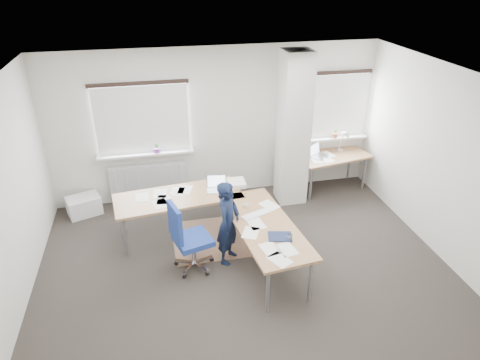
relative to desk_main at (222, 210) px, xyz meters
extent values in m
plane|color=#292621|center=(0.23, -0.67, -0.69)|extent=(6.00, 6.00, 0.00)
cube|color=beige|center=(0.23, 1.83, 0.71)|extent=(6.00, 0.04, 2.80)
cube|color=beige|center=(0.23, -3.17, 0.71)|extent=(6.00, 0.04, 2.80)
cube|color=beige|center=(-2.77, -0.67, 0.71)|extent=(0.04, 5.00, 2.80)
cube|color=beige|center=(3.23, -0.67, 0.71)|extent=(0.04, 5.00, 2.80)
cube|color=white|center=(0.23, -0.67, 2.11)|extent=(6.00, 5.00, 0.04)
cube|color=beige|center=(1.53, 1.28, 0.70)|extent=(0.50, 0.50, 2.78)
cube|color=white|center=(-1.07, 1.80, 0.91)|extent=(1.60, 0.04, 1.20)
cube|color=white|center=(-1.07, 1.76, 0.91)|extent=(1.60, 0.02, 1.20)
cube|color=white|center=(-1.07, 1.73, 0.29)|extent=(1.70, 0.20, 0.04)
cube|color=white|center=(2.53, 1.80, 0.91)|extent=(1.20, 0.04, 1.20)
cube|color=white|center=(2.53, 1.76, 0.91)|extent=(1.20, 0.02, 1.20)
cube|color=white|center=(2.53, 1.73, 0.29)|extent=(1.30, 0.20, 0.04)
cube|color=silver|center=(-1.07, 1.75, -0.24)|extent=(1.40, 0.10, 0.60)
cylinder|color=#763E8A|center=(-0.87, 1.71, 0.35)|extent=(0.12, 0.12, 0.08)
imported|color=#295923|center=(-0.87, 1.71, 0.39)|extent=(0.09, 0.06, 0.17)
cylinder|color=#98543A|center=(2.53, 1.71, 0.35)|extent=(0.12, 0.12, 0.08)
imported|color=#295923|center=(2.53, 1.71, 0.39)|extent=(0.09, 0.07, 0.17)
cube|color=brown|center=(-0.03, 0.27, -0.69)|extent=(1.45, 1.23, 0.01)
cube|color=white|center=(-2.24, 1.53, -0.53)|extent=(0.66, 0.56, 0.33)
cube|color=brown|center=(-0.61, 0.52, 0.02)|extent=(2.08, 1.03, 0.04)
cube|color=brown|center=(0.52, -0.55, 0.02)|extent=(1.03, 2.08, 0.04)
cylinder|color=#939298|center=(-1.47, 0.12, -0.35)|extent=(0.05, 0.05, 0.69)
cylinder|color=#939298|center=(-1.54, 0.72, -0.35)|extent=(0.05, 0.05, 0.69)
cylinder|color=#939298|center=(0.25, 0.92, -0.35)|extent=(0.05, 0.05, 0.69)
cylinder|color=#939298|center=(0.32, -1.48, -0.35)|extent=(0.05, 0.05, 0.69)
cylinder|color=#939298|center=(0.92, -1.41, -0.35)|extent=(0.05, 0.05, 0.69)
cylinder|color=#939298|center=(0.71, 0.37, -0.35)|extent=(0.05, 0.05, 0.69)
cube|color=#B7B7BC|center=(0.02, 0.56, 0.05)|extent=(0.36, 0.27, 0.01)
cube|color=#B7B7BC|center=(0.04, 0.67, 0.16)|extent=(0.33, 0.09, 0.22)
cube|color=silver|center=(0.04, 0.67, 0.16)|extent=(0.29, 0.07, 0.19)
cube|color=white|center=(0.46, -0.30, 0.05)|extent=(0.46, 0.28, 0.02)
cube|color=#16203D|center=(0.64, -0.91, 0.05)|extent=(0.37, 0.31, 0.01)
cube|color=white|center=(0.29, 0.69, 0.07)|extent=(0.46, 0.34, 0.07)
imported|color=white|center=(0.35, -0.06, 0.07)|extent=(0.08, 0.08, 0.07)
cylinder|color=silver|center=(0.74, -1.02, 0.09)|extent=(0.07, 0.07, 0.10)
cube|color=brown|center=(2.44, 1.48, 0.02)|extent=(1.50, 0.93, 0.04)
cylinder|color=#939298|center=(1.89, 1.13, -0.35)|extent=(0.05, 0.05, 0.69)
cylinder|color=#939298|center=(3.07, 1.34, -0.35)|extent=(0.05, 0.05, 0.69)
cylinder|color=#939298|center=(1.80, 1.62, -0.35)|extent=(0.05, 0.05, 0.69)
cylinder|color=#939298|center=(2.98, 1.83, -0.35)|extent=(0.05, 0.05, 0.69)
cube|color=#B7B7BC|center=(2.16, 1.47, 0.05)|extent=(0.40, 0.38, 0.01)
cube|color=#B7B7BC|center=(2.09, 1.56, 0.16)|extent=(0.29, 0.24, 0.22)
cube|color=silver|center=(2.09, 1.56, 0.16)|extent=(0.25, 0.20, 0.19)
cylinder|color=silver|center=(2.67, 1.66, 0.05)|extent=(0.10, 0.10, 0.02)
cylinder|color=silver|center=(2.67, 1.66, 0.24)|extent=(0.02, 0.16, 0.38)
cylinder|color=silver|center=(2.67, 1.54, 0.46)|extent=(0.02, 0.29, 0.13)
cone|color=silver|center=(2.67, 1.40, 0.44)|extent=(0.14, 0.16, 0.17)
cube|color=navy|center=(-0.49, -0.39, -0.20)|extent=(0.61, 0.61, 0.09)
cube|color=navy|center=(-0.73, -0.46, 0.17)|extent=(0.18, 0.43, 0.54)
cylinder|color=silver|center=(-0.49, -0.39, -0.40)|extent=(0.06, 0.06, 0.36)
cylinder|color=black|center=(-0.22, -0.32, -0.65)|extent=(0.07, 0.05, 0.06)
cylinder|color=black|center=(-0.48, -0.11, -0.65)|extent=(0.03, 0.07, 0.06)
cylinder|color=black|center=(-0.75, -0.29, -0.65)|extent=(0.07, 0.05, 0.06)
cylinder|color=black|center=(-0.66, -0.61, -0.65)|extent=(0.07, 0.07, 0.06)
cylinder|color=black|center=(-0.34, -0.62, -0.65)|extent=(0.06, 0.07, 0.06)
imported|color=black|center=(0.04, -0.31, -0.03)|extent=(0.53, 0.58, 1.32)
camera|label=1|loc=(-0.91, -5.48, 3.41)|focal=32.00mm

